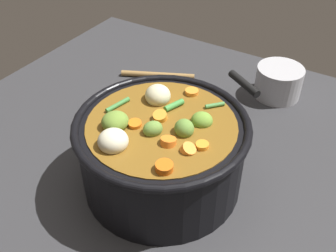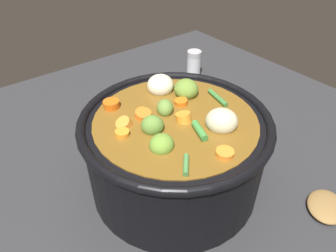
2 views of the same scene
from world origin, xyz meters
name	(u,v)px [view 1 (image 1 of 2)]	position (x,y,z in m)	size (l,w,h in m)	color
ground_plane	(162,181)	(0.00, 0.00, 0.00)	(1.10, 1.10, 0.00)	#2D2D30
cooking_pot	(162,151)	(0.00, 0.00, 0.08)	(0.30, 0.30, 0.17)	black
wooden_spoon	(154,90)	(-0.18, 0.24, 0.01)	(0.19, 0.19, 0.02)	olive
small_saucepan	(277,82)	(0.08, 0.39, 0.04)	(0.16, 0.18, 0.08)	#ADADB2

